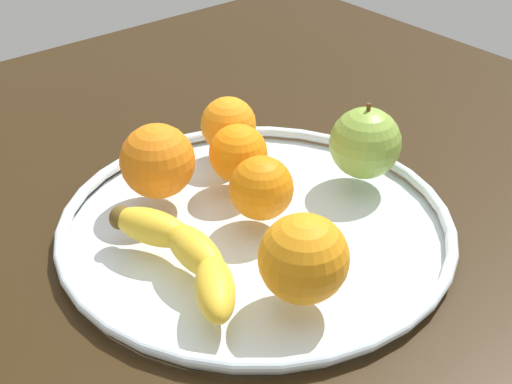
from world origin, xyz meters
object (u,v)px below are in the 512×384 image
Objects in this scene: fruit_bowl at (256,225)px; orange_back_left at (262,189)px; orange_front_right at (304,259)px; orange_front_left at (158,161)px; orange_back_right at (238,153)px; orange_center at (228,125)px; apple at (365,143)px; banana at (183,253)px.

orange_back_left is (-0.15, -0.67, 4.06)cm from fruit_bowl.
orange_front_right and orange_front_left have the same top height.
fruit_bowl is at bearing 154.90° from orange_back_right.
orange_front_left reaches higher than orange_center.
fruit_bowl is at bearing 77.23° from orange_back_left.
orange_back_left reaches higher than orange_back_right.
orange_front_left is (9.90, 5.52, 0.67)cm from orange_back_left.
fruit_bowl is at bearing 85.80° from apple.
banana is 2.32× the size of apple.
orange_back_right is at bearing -52.69° from banana.
orange_front_left reaches higher than banana.
banana is 12.90cm from orange_front_left.
apple is 20.95cm from orange_front_right.
apple is 21.81cm from orange_front_left.
orange_front_right reaches higher than orange_center.
orange_back_left is at bearing 155.95° from orange_center.
fruit_bowl is 12.90cm from orange_front_right.
apple is 13.45cm from orange_back_right.
banana is 3.08× the size of orange_back_left.
orange_center is at bearing -28.71° from orange_back_right.
banana is 11.16cm from orange_front_right.
orange_front_right reaches higher than fruit_bowl.
orange_back_left is 12.13cm from orange_front_right.
orange_back_left and orange_center have the same top height.
orange_back_right is 0.99× the size of orange_center.
apple is 15.63cm from orange_center.
orange_front_right is (-18.01, 7.36, 0.73)cm from orange_back_right.
banana is at bearing 123.56° from orange_back_right.
orange_front_left is at bearing 103.85° from orange_center.
orange_front_left reaches higher than orange_back_right.
fruit_bowl is at bearing -20.46° from orange_front_right.
orange_back_right is at bearing -110.44° from orange_front_left.
banana is 2.54× the size of orange_front_right.
orange_center is 11.53cm from orange_front_left.
orange_center is (12.66, -5.65, -0.03)cm from orange_back_left.
fruit_bowl is at bearing 153.21° from orange_center.
banana is 3.12× the size of orange_center.
orange_center reaches higher than fruit_bowl.
fruit_bowl is at bearing -75.31° from banana.
banana is at bearing 99.48° from orange_back_left.
orange_back_left is at bearing -150.85° from orange_front_left.
apple is 13.48cm from orange_back_left.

